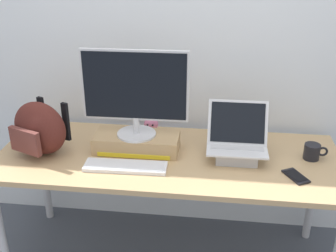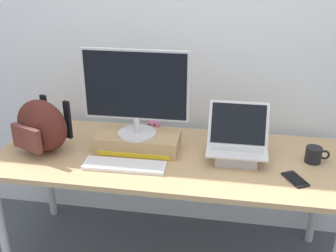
{
  "view_description": "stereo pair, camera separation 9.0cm",
  "coord_description": "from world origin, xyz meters",
  "px_view_note": "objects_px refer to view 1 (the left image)",
  "views": [
    {
      "loc": [
        0.25,
        -2.04,
        1.86
      ],
      "look_at": [
        0.0,
        0.0,
        0.91
      ],
      "focal_mm": 44.9,
      "sensor_mm": 36.0,
      "label": 1
    },
    {
      "loc": [
        0.34,
        -2.02,
        1.86
      ],
      "look_at": [
        0.0,
        0.0,
        0.91
      ],
      "focal_mm": 44.9,
      "sensor_mm": 36.0,
      "label": 2
    }
  ],
  "objects_px": {
    "messenger_backpack": "(40,128)",
    "coffee_mug": "(312,152)",
    "toner_box_yellow": "(137,142)",
    "desktop_monitor": "(135,92)",
    "cell_phone": "(296,176)",
    "external_keyboard": "(125,166)",
    "plush_toy": "(151,124)",
    "open_laptop": "(237,147)"
  },
  "relations": [
    {
      "from": "open_laptop",
      "to": "desktop_monitor",
      "type": "bearing_deg",
      "value": 177.87
    },
    {
      "from": "external_keyboard",
      "to": "cell_phone",
      "type": "height_order",
      "value": "external_keyboard"
    },
    {
      "from": "open_laptop",
      "to": "messenger_backpack",
      "type": "xyz_separation_m",
      "value": [
        -1.08,
        -0.08,
        0.09
      ]
    },
    {
      "from": "coffee_mug",
      "to": "cell_phone",
      "type": "xyz_separation_m",
      "value": [
        -0.11,
        -0.21,
        -0.04
      ]
    },
    {
      "from": "messenger_backpack",
      "to": "coffee_mug",
      "type": "relative_size",
      "value": 2.96
    },
    {
      "from": "open_laptop",
      "to": "messenger_backpack",
      "type": "bearing_deg",
      "value": -176.34
    },
    {
      "from": "toner_box_yellow",
      "to": "coffee_mug",
      "type": "relative_size",
      "value": 3.69
    },
    {
      "from": "desktop_monitor",
      "to": "open_laptop",
      "type": "xyz_separation_m",
      "value": [
        0.56,
        -0.02,
        -0.29
      ]
    },
    {
      "from": "messenger_backpack",
      "to": "cell_phone",
      "type": "xyz_separation_m",
      "value": [
        1.38,
        -0.1,
        -0.14
      ]
    },
    {
      "from": "toner_box_yellow",
      "to": "cell_phone",
      "type": "relative_size",
      "value": 2.92
    },
    {
      "from": "open_laptop",
      "to": "external_keyboard",
      "type": "distance_m",
      "value": 0.61
    },
    {
      "from": "coffee_mug",
      "to": "plush_toy",
      "type": "relative_size",
      "value": 1.45
    },
    {
      "from": "messenger_backpack",
      "to": "coffee_mug",
      "type": "distance_m",
      "value": 1.5
    },
    {
      "from": "toner_box_yellow",
      "to": "cell_phone",
      "type": "distance_m",
      "value": 0.88
    },
    {
      "from": "toner_box_yellow",
      "to": "coffee_mug",
      "type": "height_order",
      "value": "toner_box_yellow"
    },
    {
      "from": "plush_toy",
      "to": "desktop_monitor",
      "type": "bearing_deg",
      "value": -98.63
    },
    {
      "from": "messenger_backpack",
      "to": "coffee_mug",
      "type": "bearing_deg",
      "value": 26.49
    },
    {
      "from": "external_keyboard",
      "to": "plush_toy",
      "type": "distance_m",
      "value": 0.48
    },
    {
      "from": "toner_box_yellow",
      "to": "cell_phone",
      "type": "xyz_separation_m",
      "value": [
        0.85,
        -0.19,
        -0.04
      ]
    },
    {
      "from": "toner_box_yellow",
      "to": "coffee_mug",
      "type": "distance_m",
      "value": 0.97
    },
    {
      "from": "toner_box_yellow",
      "to": "plush_toy",
      "type": "xyz_separation_m",
      "value": [
        0.04,
        0.26,
        -0.0
      ]
    },
    {
      "from": "plush_toy",
      "to": "external_keyboard",
      "type": "bearing_deg",
      "value": -97.43
    },
    {
      "from": "toner_box_yellow",
      "to": "desktop_monitor",
      "type": "height_order",
      "value": "desktop_monitor"
    },
    {
      "from": "toner_box_yellow",
      "to": "external_keyboard",
      "type": "bearing_deg",
      "value": -95.87
    },
    {
      "from": "open_laptop",
      "to": "external_keyboard",
      "type": "relative_size",
      "value": 0.74
    },
    {
      "from": "toner_box_yellow",
      "to": "desktop_monitor",
      "type": "xyz_separation_m",
      "value": [
        0.0,
        -0.0,
        0.31
      ]
    },
    {
      "from": "desktop_monitor",
      "to": "coffee_mug",
      "type": "xyz_separation_m",
      "value": [
        0.97,
        0.02,
        -0.31
      ]
    },
    {
      "from": "open_laptop",
      "to": "cell_phone",
      "type": "distance_m",
      "value": 0.35
    },
    {
      "from": "cell_phone",
      "to": "plush_toy",
      "type": "distance_m",
      "value": 0.93
    },
    {
      "from": "external_keyboard",
      "to": "toner_box_yellow",
      "type": "bearing_deg",
      "value": 82.58
    },
    {
      "from": "desktop_monitor",
      "to": "plush_toy",
      "type": "xyz_separation_m",
      "value": [
        0.04,
        0.26,
        -0.31
      ]
    },
    {
      "from": "messenger_backpack",
      "to": "cell_phone",
      "type": "bearing_deg",
      "value": 18.23
    },
    {
      "from": "desktop_monitor",
      "to": "external_keyboard",
      "type": "bearing_deg",
      "value": -96.91
    },
    {
      "from": "open_laptop",
      "to": "cell_phone",
      "type": "relative_size",
      "value": 2.0
    },
    {
      "from": "open_laptop",
      "to": "cell_phone",
      "type": "bearing_deg",
      "value": -30.59
    },
    {
      "from": "desktop_monitor",
      "to": "cell_phone",
      "type": "relative_size",
      "value": 3.55
    },
    {
      "from": "desktop_monitor",
      "to": "plush_toy",
      "type": "bearing_deg",
      "value": 80.37
    },
    {
      "from": "messenger_backpack",
      "to": "toner_box_yellow",
      "type": "bearing_deg",
      "value": 32.51
    },
    {
      "from": "toner_box_yellow",
      "to": "external_keyboard",
      "type": "distance_m",
      "value": 0.21
    },
    {
      "from": "external_keyboard",
      "to": "messenger_backpack",
      "type": "bearing_deg",
      "value": 165.45
    },
    {
      "from": "desktop_monitor",
      "to": "open_laptop",
      "type": "relative_size",
      "value": 1.78
    },
    {
      "from": "messenger_backpack",
      "to": "cell_phone",
      "type": "height_order",
      "value": "messenger_backpack"
    }
  ]
}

